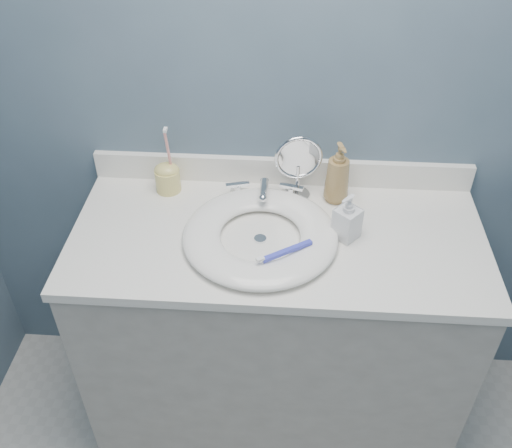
# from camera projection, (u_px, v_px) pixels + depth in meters

# --- Properties ---
(back_wall) EXTENTS (2.20, 0.02, 2.40)m
(back_wall) POSITION_uv_depth(u_px,v_px,m) (284.00, 91.00, 1.68)
(back_wall) COLOR #485B6C
(back_wall) RESTS_ON ground
(vanity_cabinet) EXTENTS (1.20, 0.55, 0.85)m
(vanity_cabinet) POSITION_uv_depth(u_px,v_px,m) (275.00, 334.00, 1.96)
(vanity_cabinet) COLOR #B6B0A6
(vanity_cabinet) RESTS_ON ground
(countertop) EXTENTS (1.22, 0.57, 0.03)m
(countertop) POSITION_uv_depth(u_px,v_px,m) (278.00, 238.00, 1.68)
(countertop) COLOR white
(countertop) RESTS_ON vanity_cabinet
(backsplash) EXTENTS (1.22, 0.02, 0.09)m
(backsplash) POSITION_uv_depth(u_px,v_px,m) (281.00, 171.00, 1.85)
(backsplash) COLOR white
(backsplash) RESTS_ON countertop
(basin) EXTENTS (0.45, 0.45, 0.04)m
(basin) POSITION_uv_depth(u_px,v_px,m) (260.00, 235.00, 1.64)
(basin) COLOR white
(basin) RESTS_ON countertop
(drain) EXTENTS (0.04, 0.04, 0.01)m
(drain) POSITION_uv_depth(u_px,v_px,m) (260.00, 239.00, 1.65)
(drain) COLOR silver
(drain) RESTS_ON countertop
(faucet) EXTENTS (0.25, 0.13, 0.07)m
(faucet) POSITION_uv_depth(u_px,v_px,m) (264.00, 192.00, 1.79)
(faucet) COLOR silver
(faucet) RESTS_ON countertop
(makeup_mirror) EXTENTS (0.15, 0.08, 0.22)m
(makeup_mirror) POSITION_uv_depth(u_px,v_px,m) (298.00, 165.00, 1.74)
(makeup_mirror) COLOR silver
(makeup_mirror) RESTS_ON countertop
(soap_bottle_amber) EXTENTS (0.10, 0.10, 0.20)m
(soap_bottle_amber) POSITION_uv_depth(u_px,v_px,m) (338.00, 173.00, 1.74)
(soap_bottle_amber) COLOR olive
(soap_bottle_amber) RESTS_ON countertop
(soap_bottle_clear) EXTENTS (0.09, 0.09, 0.15)m
(soap_bottle_clear) POSITION_uv_depth(u_px,v_px,m) (348.00, 217.00, 1.62)
(soap_bottle_clear) COLOR silver
(soap_bottle_clear) RESTS_ON countertop
(toothbrush_holder) EXTENTS (0.08, 0.08, 0.23)m
(toothbrush_holder) POSITION_uv_depth(u_px,v_px,m) (167.00, 176.00, 1.81)
(toothbrush_holder) COLOR #DFCF6F
(toothbrush_holder) RESTS_ON countertop
(toothbrush_lying) EXTENTS (0.15, 0.11, 0.02)m
(toothbrush_lying) POSITION_uv_depth(u_px,v_px,m) (285.00, 252.00, 1.55)
(toothbrush_lying) COLOR #3840C8
(toothbrush_lying) RESTS_ON basin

